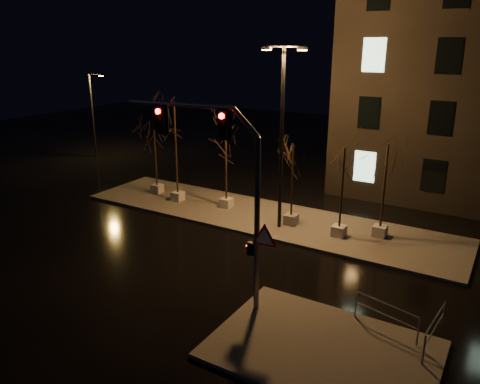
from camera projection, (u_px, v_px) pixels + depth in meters
The scene contains 14 objects.
ground at pixel (198, 258), 21.63m from camera, with size 90.00×90.00×0.00m, color black.
median at pixel (260, 217), 26.49m from camera, with size 22.00×5.00×0.15m, color #4E4C46.
sidewalk_corner at pixel (323, 349), 15.06m from camera, with size 7.00×5.00×0.15m, color #4E4C46.
tree_0 at pixel (155, 145), 29.47m from camera, with size 1.80×1.80×4.18m.
tree_1 at pixel (175, 124), 27.53m from camera, with size 1.80×1.80×6.24m.
tree_2 at pixel (226, 150), 26.71m from camera, with size 1.80×1.80×4.60m.
tree_3 at pixel (293, 163), 24.16m from camera, with size 1.80×1.80×4.45m.
tree_4 at pixel (343, 168), 22.57m from camera, with size 1.80×1.80×4.71m.
tree_5 at pixel (386, 166), 22.53m from camera, with size 1.80×1.80×4.83m.
traffic_signal_mast at pixel (226, 178), 16.30m from camera, with size 6.01×0.67×7.36m.
streetlight_main at pixel (282, 127), 23.23m from camera, with size 2.30×0.38×9.22m.
streetlight_far at pixel (93, 112), 39.44m from camera, with size 1.34×0.64×7.04m.
guard_rail_a at pixel (386, 313), 15.75m from camera, with size 2.30×0.66×1.03m.
guard_rail_b at pixel (435, 327), 14.92m from camera, with size 0.28×2.31×1.10m.
Camera 1 is at (11.82, -15.81, 9.53)m, focal length 35.00 mm.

